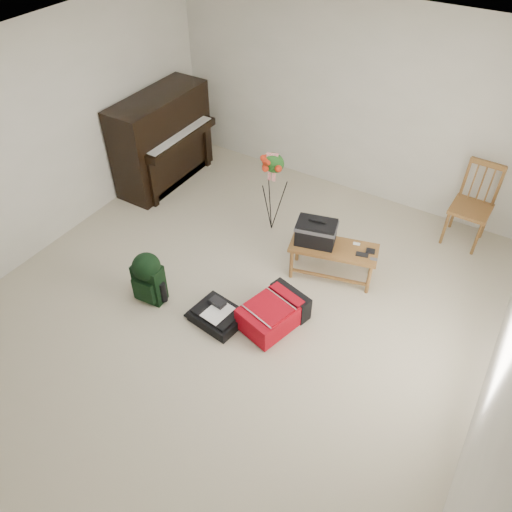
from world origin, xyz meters
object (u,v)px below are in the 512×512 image
Objects in this scene: red_suitcase at (275,310)px; black_duffel at (218,315)px; flower_stand at (272,193)px; piano at (163,141)px; dining_chair at (472,206)px; green_backpack at (148,276)px; bench at (323,235)px.

red_suitcase is 0.60m from black_duffel.
black_duffel is 1.71m from flower_stand.
black_duffel is 0.50× the size of flower_stand.
dining_chair is (3.96, 0.84, -0.10)m from piano.
flower_stand is (0.50, 1.74, 0.20)m from green_backpack.
green_backpack is (-2.61, -2.79, -0.16)m from dining_chair.
dining_chair is 1.66× the size of green_backpack.
black_duffel is (2.15, -1.84, -0.52)m from piano.
dining_chair reaches higher than red_suitcase.
bench is at bearing -41.95° from flower_stand.
dining_chair is at bearing 11.93° from piano.
bench is at bearing 73.06° from black_duffel.
piano is 1.35× the size of flower_stand.
dining_chair is at bearing 63.34° from black_duffel.
red_suitcase is at bearing 38.84° from black_duffel.
bench is 0.94m from flower_stand.
green_backpack reaches higher than black_duffel.
dining_chair is at bearing 76.31° from red_suitcase.
bench is at bearing -129.23° from dining_chair.
black_duffel is 0.91× the size of green_backpack.
green_backpack is (-1.36, -1.35, -0.18)m from bench.
piano is 2.70× the size of black_duffel.
piano is 1.47× the size of bench.
red_suitcase is 1.59m from flower_stand.
bench is 0.92× the size of flower_stand.
red_suitcase is (-0.06, -0.93, -0.37)m from bench.
flower_stand is (-2.11, -1.05, 0.05)m from dining_chair.
black_duffel is at bearing 2.94° from green_backpack.
piano reaches higher than bench.
red_suitcase is at bearing -29.93° from piano.
piano is at bearing 155.48° from flower_stand.
piano is 4.05m from dining_chair.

